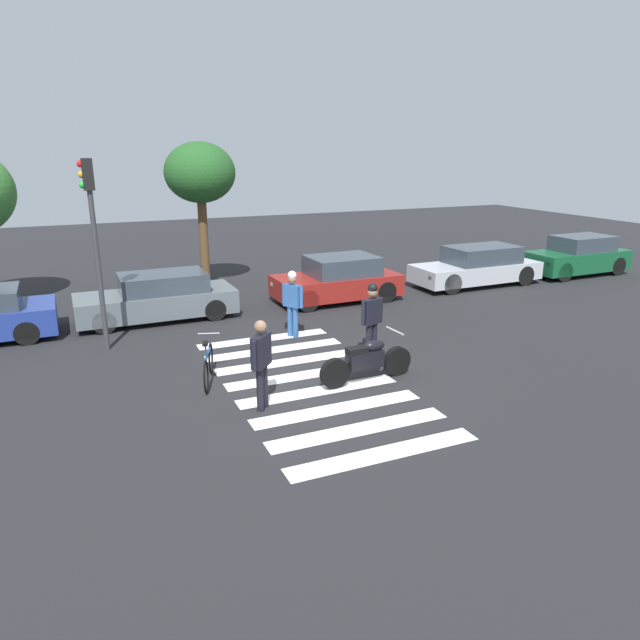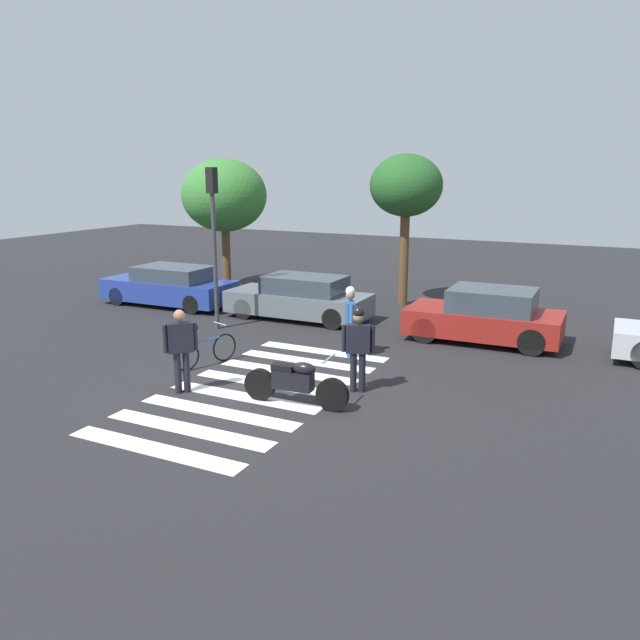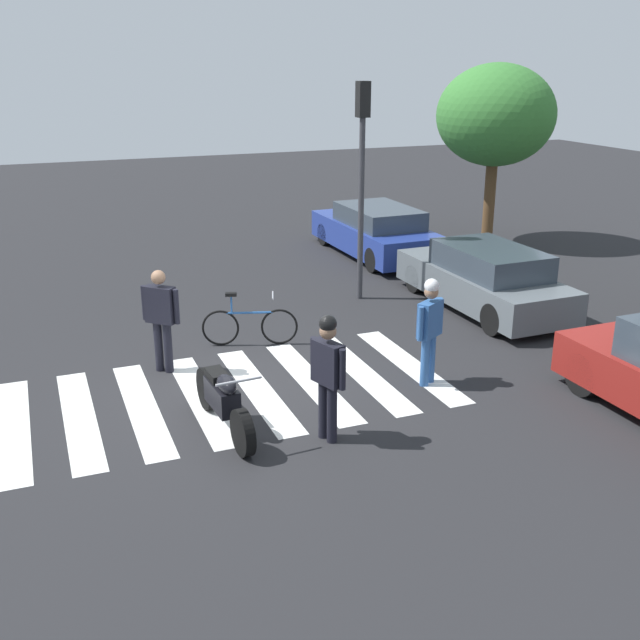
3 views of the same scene
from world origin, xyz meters
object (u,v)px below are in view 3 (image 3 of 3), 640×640
Objects in this scene: leaning_bicycle at (249,325)px; traffic_light_pole at (362,158)px; police_motorcycle at (223,400)px; pedestrian_bystander at (430,324)px; car_blue_hatchback at (376,232)px; car_grey_coupe at (484,279)px; officer_on_foot at (328,369)px; officer_by_motorcycle at (161,314)px.

traffic_light_pole reaches higher than leaning_bicycle.
police_motorcycle is 3.48m from pedestrian_bystander.
car_grey_coupe reaches higher than car_blue_hatchback.
pedestrian_bystander is at bearing 117.52° from officer_on_foot.
car_blue_hatchback reaches higher than police_motorcycle.
leaning_bicycle is 0.95× the size of pedestrian_bystander.
officer_by_motorcycle is 0.38× the size of car_blue_hatchback.
pedestrian_bystander reaches higher than officer_by_motorcycle.
officer_by_motorcycle is 0.39× the size of traffic_light_pole.
car_grey_coupe reaches higher than police_motorcycle.
car_grey_coupe is at bearing 128.48° from officer_on_foot.
officer_on_foot reaches higher than police_motorcycle.
car_grey_coupe is (-4.10, 5.15, -0.40)m from officer_on_foot.
officer_on_foot is 0.41× the size of car_grey_coupe.
police_motorcycle is 1.21× the size of officer_on_foot.
police_motorcycle is at bearing -84.18° from pedestrian_bystander.
pedestrian_bystander is at bearing 61.59° from officer_by_motorcycle.
officer_on_foot is at bearing 27.03° from officer_by_motorcycle.
car_grey_coupe is (-0.26, 5.12, 0.27)m from leaning_bicycle.
officer_on_foot is at bearing -29.16° from car_blue_hatchback.
officer_on_foot is 2.46m from pedestrian_bystander.
police_motorcycle is 7.20m from car_grey_coupe.
car_grey_coupe reaches higher than leaning_bicycle.
traffic_light_pole is at bearing -126.94° from car_grey_coupe.
car_blue_hatchback is at bearing -178.15° from car_grey_coupe.
officer_by_motorcycle is (0.64, -1.67, 0.63)m from leaning_bicycle.
car_blue_hatchback is at bearing 150.84° from officer_on_foot.
car_grey_coupe is 3.54m from traffic_light_pole.
pedestrian_bystander is at bearing 38.43° from leaning_bicycle.
car_blue_hatchback is at bearing 160.19° from pedestrian_bystander.
car_blue_hatchback is at bearing 142.62° from police_motorcycle.
traffic_light_pole reaches higher than police_motorcycle.
leaning_bicycle is 4.41m from traffic_light_pole.
car_grey_coupe is at bearing 53.06° from traffic_light_pole.
officer_on_foot is at bearing -51.52° from car_grey_coupe.
police_motorcycle is 10.28m from car_blue_hatchback.
car_blue_hatchback is 4.49m from traffic_light_pole.
car_blue_hatchback is 4.86m from car_grey_coupe.
traffic_light_pole is at bearing 169.18° from pedestrian_bystander.
car_grey_coupe is 0.98× the size of traffic_light_pole.
police_motorcycle is at bearing -37.38° from car_blue_hatchback.
traffic_light_pole reaches higher than officer_on_foot.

